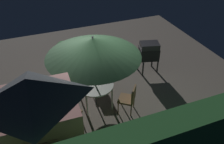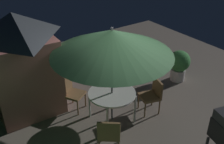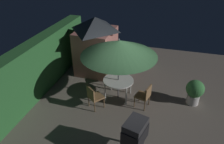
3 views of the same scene
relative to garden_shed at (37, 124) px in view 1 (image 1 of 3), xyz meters
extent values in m
plane|color=#6B6056|center=(-2.11, -1.89, -1.29)|extent=(11.00, 11.00, 0.00)
cube|color=#B26B60|center=(0.00, 0.00, -0.30)|extent=(1.85, 1.60, 1.98)
pyramid|color=#33383D|center=(0.00, 0.00, 0.97)|extent=(1.96, 1.70, 0.56)
cylinder|color=white|center=(-1.81, -1.51, -0.52)|extent=(1.14, 1.14, 0.04)
cylinder|color=beige|center=(-2.21, -1.91, -0.92)|extent=(0.05, 0.05, 0.75)
cylinder|color=beige|center=(-1.42, -1.91, -0.92)|extent=(0.05, 0.05, 0.75)
cylinder|color=beige|center=(-2.21, -1.11, -0.92)|extent=(0.05, 0.05, 0.75)
cylinder|color=beige|center=(-1.42, -1.11, -0.92)|extent=(0.05, 0.05, 0.75)
cylinder|color=#4C4C51|center=(-1.81, -1.51, -0.11)|extent=(0.04, 0.04, 2.36)
cone|color=#2D5633|center=(-1.81, -1.51, 0.79)|extent=(2.69, 2.69, 0.56)
sphere|color=#4C4C51|center=(-1.81, -1.51, 1.09)|extent=(0.06, 0.06, 0.06)
cube|color=black|center=(-4.25, -2.59, -0.52)|extent=(0.81, 0.67, 0.45)
cube|color=#2B2B2E|center=(-4.25, -2.59, -0.19)|extent=(0.77, 0.63, 0.20)
cylinder|color=#262628|center=(-4.56, -2.80, -1.02)|extent=(0.06, 0.06, 0.55)
cylinder|color=#262628|center=(-3.94, -2.80, -1.02)|extent=(0.06, 0.06, 0.55)
cylinder|color=#262628|center=(-4.56, -2.38, -1.02)|extent=(0.06, 0.06, 0.55)
cylinder|color=#262628|center=(-3.94, -2.38, -1.02)|extent=(0.06, 0.06, 0.55)
cube|color=olive|center=(-2.09, -2.48, -0.84)|extent=(0.57, 0.57, 0.06)
cube|color=olive|center=(-2.15, -2.68, -0.62)|extent=(0.46, 0.17, 0.45)
cylinder|color=brown|center=(-2.34, -2.61, -1.07)|extent=(0.04, 0.04, 0.45)
cylinder|color=brown|center=(-1.95, -2.72, -1.07)|extent=(0.04, 0.04, 0.45)
cylinder|color=brown|center=(-2.23, -2.23, -1.07)|extent=(0.04, 0.04, 0.45)
cylinder|color=brown|center=(-1.84, -2.34, -1.07)|extent=(0.04, 0.04, 0.45)
cube|color=olive|center=(-0.91, -0.96, -0.84)|extent=(0.63, 0.63, 0.06)
cube|color=olive|center=(-0.73, -0.85, -0.62)|extent=(0.28, 0.42, 0.45)
cylinder|color=brown|center=(-0.64, -1.03, -1.07)|extent=(0.04, 0.04, 0.45)
cylinder|color=brown|center=(-0.85, -0.69, -1.07)|extent=(0.04, 0.04, 0.45)
cylinder|color=brown|center=(-0.98, -1.24, -1.07)|extent=(0.04, 0.04, 0.45)
cylinder|color=brown|center=(-1.19, -0.90, -1.07)|extent=(0.04, 0.04, 0.45)
cube|color=olive|center=(-2.60, -0.90, -0.84)|extent=(0.65, 0.65, 0.06)
cube|color=olive|center=(-2.76, -0.77, -0.62)|extent=(0.32, 0.39, 0.45)
cylinder|color=brown|center=(-2.63, -0.62, -1.07)|extent=(0.04, 0.04, 0.45)
cylinder|color=brown|center=(-2.88, -0.94, -1.07)|extent=(0.04, 0.04, 0.45)
cylinder|color=brown|center=(-2.32, -0.87, -1.07)|extent=(0.04, 0.04, 0.45)
cylinder|color=brown|center=(-2.56, -1.18, -1.07)|extent=(0.04, 0.04, 0.45)
cylinder|color=silver|center=(-1.42, -4.27, -1.11)|extent=(0.44, 0.44, 0.38)
sphere|color=#3D8442|center=(-1.42, -4.27, -0.64)|extent=(0.65, 0.65, 0.65)
camera|label=1|loc=(-0.22, 3.98, 3.95)|focal=38.18mm
camera|label=2|loc=(-6.06, 1.44, 3.00)|focal=42.33mm
camera|label=3|loc=(-8.24, -3.09, 3.69)|focal=33.80mm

